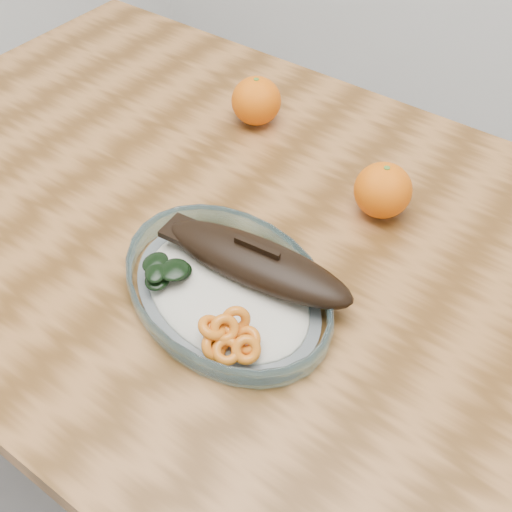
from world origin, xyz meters
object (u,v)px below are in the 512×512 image
Objects in this scene: dining_table at (221,263)px; plated_meal at (228,285)px; orange_left at (256,101)px; orange_right at (383,190)px.

plated_meal is (0.10, -0.11, 0.12)m from dining_table.
orange_left is (-0.19, 0.32, 0.02)m from plated_meal.
plated_meal is 0.25m from orange_right.
dining_table is at bearing -143.17° from orange_right.
orange_right is at bearing -16.00° from orange_left.
plated_meal reaches higher than orange_right.
orange_right is (0.07, 0.24, 0.02)m from plated_meal.
dining_table is 0.27m from orange_left.
plated_meal reaches higher than orange_left.
orange_right is (0.27, -0.08, -0.00)m from orange_left.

